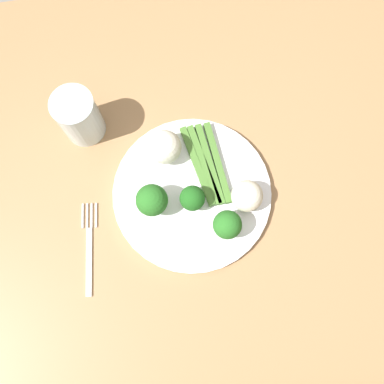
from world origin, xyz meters
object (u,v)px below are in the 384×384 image
object	(u,v)px
dining_table	(207,182)
water_glass	(79,117)
asparagus_bundle	(207,164)
fork	(89,247)
broccoli_outer_edge	(227,225)
broccoli_left	(152,200)
plate	(192,194)
cauliflower_near_fork	(164,147)
broccoli_front	(192,198)
cauliflower_edge	(247,196)

from	to	relation	value
dining_table	water_glass	distance (m)	0.29
dining_table	asparagus_bundle	distance (m)	0.13
fork	asparagus_bundle	bearing A→B (deg)	-57.62
broccoli_outer_edge	water_glass	world-z (taller)	water_glass
broccoli_left	fork	xyz separation A→B (m)	(-0.13, -0.05, -0.05)
plate	fork	size ratio (longest dim) A/B	1.72
fork	water_glass	distance (m)	0.23
plate	cauliflower_near_fork	bearing A→B (deg)	112.63
broccoli_front	cauliflower_near_fork	xyz separation A→B (m)	(-0.03, 0.10, -0.00)
broccoli_outer_edge	water_glass	bearing A→B (deg)	133.18
cauliflower_edge	fork	xyz separation A→B (m)	(-0.29, -0.03, -0.04)
fork	water_glass	size ratio (longest dim) A/B	1.56
dining_table	water_glass	bearing A→B (deg)	151.51
asparagus_bundle	fork	distance (m)	0.26
asparagus_bundle	broccoli_outer_edge	distance (m)	0.12
broccoli_front	broccoli_outer_edge	xyz separation A→B (m)	(0.05, -0.06, 0.00)
broccoli_front	cauliflower_near_fork	size ratio (longest dim) A/B	0.89
plate	asparagus_bundle	size ratio (longest dim) A/B	1.78
dining_table	plate	distance (m)	0.13
cauliflower_edge	water_glass	world-z (taller)	water_glass
broccoli_front	cauliflower_near_fork	bearing A→B (deg)	107.70
asparagus_bundle	broccoli_left	size ratio (longest dim) A/B	2.36
cauliflower_edge	broccoli_outer_edge	bearing A→B (deg)	-134.61
asparagus_bundle	broccoli_left	xyz separation A→B (m)	(-0.11, -0.06, 0.03)
broccoli_front	broccoli_outer_edge	world-z (taller)	broccoli_outer_edge
plate	asparagus_bundle	bearing A→B (deg)	52.14
broccoli_left	fork	distance (m)	0.15
dining_table	asparagus_bundle	size ratio (longest dim) A/B	8.26
dining_table	broccoli_outer_edge	size ratio (longest dim) A/B	21.78
broccoli_front	cauliflower_near_fork	world-z (taller)	cauliflower_near_fork
plate	fork	distance (m)	0.21
cauliflower_near_fork	water_glass	world-z (taller)	water_glass
broccoli_front	cauliflower_edge	bearing A→B (deg)	-7.00
dining_table	broccoli_left	xyz separation A→B (m)	(-0.11, -0.06, 0.16)
asparagus_bundle	broccoli_front	world-z (taller)	broccoli_front
dining_table	broccoli_outer_edge	world-z (taller)	broccoli_outer_edge
water_glass	cauliflower_near_fork	bearing A→B (deg)	-29.71
broccoli_outer_edge	broccoli_left	size ratio (longest dim) A/B	0.89
plate	broccoli_outer_edge	xyz separation A→B (m)	(0.05, -0.07, 0.04)
dining_table	cauliflower_edge	size ratio (longest dim) A/B	23.85
plate	dining_table	bearing A→B (deg)	48.51
cauliflower_near_fork	water_glass	size ratio (longest dim) A/B	0.57
plate	broccoli_left	bearing A→B (deg)	-171.46
water_glass	broccoli_outer_edge	bearing A→B (deg)	-46.82
cauliflower_near_fork	water_glass	bearing A→B (deg)	150.29
broccoli_front	cauliflower_near_fork	distance (m)	0.11
plate	broccoli_front	distance (m)	0.04
broccoli_front	fork	xyz separation A→B (m)	(-0.19, -0.05, -0.04)
cauliflower_near_fork	asparagus_bundle	bearing A→B (deg)	-26.90
cauliflower_near_fork	water_glass	distance (m)	0.16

